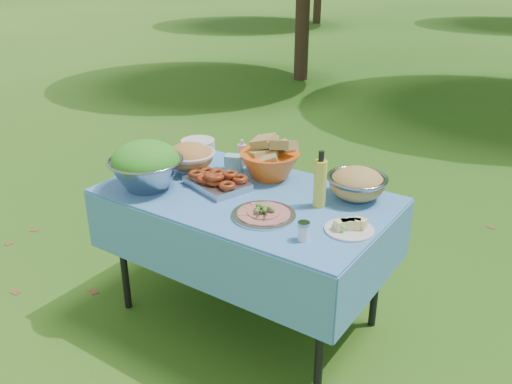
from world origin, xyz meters
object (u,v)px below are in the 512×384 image
Objects in this scene: oil_bottle at (320,179)px; bread_bowl at (270,158)px; plate_stack at (198,148)px; pasta_bowl_steel at (357,183)px; salad_bowl at (146,165)px; picnic_table at (247,258)px; charcuterie_platter at (264,209)px.

bread_bowl is at bearing 156.48° from oil_bottle.
pasta_bowl_steel is (1.05, -0.03, 0.03)m from plate_stack.
bread_bowl is (0.45, 0.48, -0.02)m from salad_bowl.
picnic_table is 0.49m from charcuterie_platter.
salad_bowl is at bearing -152.59° from pasta_bowl_steel.
salad_bowl reaches higher than picnic_table.
plate_stack is 1.05m from pasta_bowl_steel.
oil_bottle reaches higher than charcuterie_platter.
pasta_bowl_steel reaches higher than charcuterie_platter.
salad_bowl is 1.90× the size of plate_stack.
picnic_table is 7.17× the size of plate_stack.
pasta_bowl_steel is (0.49, 0.27, 0.46)m from picnic_table.
bread_bowl reaches higher than pasta_bowl_steel.
charcuterie_platter is (0.78, -0.46, -0.02)m from plate_stack.
bread_bowl is (-0.02, 0.26, 0.49)m from picnic_table.
oil_bottle is at bearing 20.07° from salad_bowl.
picnic_table is 0.77m from plate_stack.
charcuterie_platter is (0.24, -0.42, -0.07)m from bread_bowl.
pasta_bowl_steel is at bearing 1.56° from bread_bowl.
oil_bottle is (0.40, -0.17, 0.03)m from bread_bowl.
oil_bottle is (0.38, 0.08, 0.52)m from picnic_table.
plate_stack is 0.54m from bread_bowl.
pasta_bowl_steel is (0.51, 0.01, -0.03)m from bread_bowl.
charcuterie_platter is (-0.27, -0.43, -0.04)m from pasta_bowl_steel.
picnic_table is at bearing 25.63° from salad_bowl.
pasta_bowl_steel is (0.96, 0.50, -0.05)m from salad_bowl.
oil_bottle is (0.16, 0.24, 0.11)m from charcuterie_platter.
bread_bowl is 0.51m from pasta_bowl_steel.
picnic_table is at bearing -167.52° from oil_bottle.
pasta_bowl_steel is at bearing 27.41° from salad_bowl.
oil_bottle is at bearing 12.48° from picnic_table.
oil_bottle reaches higher than salad_bowl.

